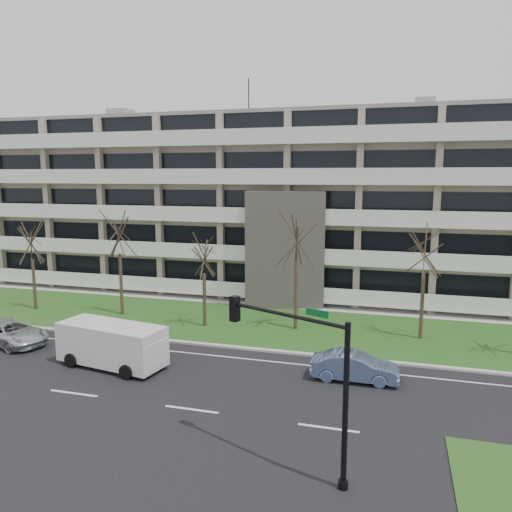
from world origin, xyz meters
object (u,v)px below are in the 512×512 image
(silver_pickup, at_px, (11,332))
(white_van, at_px, (113,341))
(blue_sedan, at_px, (355,367))
(traffic_signal, at_px, (303,366))

(silver_pickup, relative_size, white_van, 0.83)
(silver_pickup, xyz_separation_m, white_van, (7.99, -1.48, 0.66))
(blue_sedan, distance_m, traffic_signal, 8.97)
(white_van, distance_m, traffic_signal, 13.55)
(blue_sedan, height_order, traffic_signal, traffic_signal)
(silver_pickup, xyz_separation_m, traffic_signal, (19.51, -8.18, 3.08))
(blue_sedan, distance_m, white_van, 12.77)
(traffic_signal, bearing_deg, blue_sedan, 105.77)
(white_van, xyz_separation_m, traffic_signal, (11.52, -6.70, 2.41))
(silver_pickup, distance_m, blue_sedan, 20.63)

